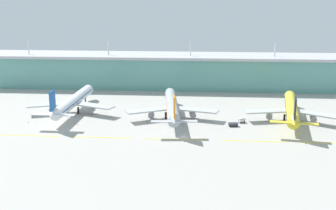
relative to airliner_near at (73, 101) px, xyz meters
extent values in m
plane|color=#A8A59E|center=(62.07, -36.80, -6.45)|extent=(600.00, 600.00, 0.00)
cube|color=#5B9E93|center=(62.07, 72.38, 4.10)|extent=(280.00, 28.00, 21.11)
cube|color=#B2B2B7|center=(62.07, 72.38, 15.55)|extent=(288.00, 34.00, 1.80)
cylinder|color=silver|center=(-49.93, 66.78, 20.95)|extent=(0.90, 0.90, 9.00)
cylinder|color=silver|center=(6.07, 66.78, 20.95)|extent=(0.90, 0.90, 9.00)
cylinder|color=silver|center=(62.07, 66.78, 20.95)|extent=(0.90, 0.90, 9.00)
cylinder|color=silver|center=(118.07, 66.78, 20.95)|extent=(0.90, 0.90, 9.00)
cylinder|color=white|center=(0.03, 1.50, 0.05)|extent=(6.90, 58.91, 5.80)
cone|color=white|center=(0.61, 32.90, 0.05)|extent=(5.58, 4.10, 5.51)
cone|color=white|center=(-0.58, -30.89, 1.25)|extent=(5.05, 6.72, 5.72)
cube|color=#19519E|center=(-0.56, -29.90, 7.70)|extent=(0.82, 6.41, 9.50)
cube|color=white|center=(-6.07, -30.29, 1.05)|extent=(10.06, 3.39, 0.36)
cube|color=white|center=(4.93, -30.50, 1.05)|extent=(10.06, 3.39, 0.36)
cube|color=#B7BABF|center=(-12.05, -2.69, -1.26)|extent=(24.85, 14.93, 0.70)
cylinder|color=gray|center=(-10.83, -1.28, -4.05)|extent=(3.28, 4.56, 3.20)
cube|color=#B7BABF|center=(11.94, -3.14, -1.26)|extent=(24.75, 15.66, 0.70)
cylinder|color=gray|center=(10.77, -1.68, -4.05)|extent=(3.28, 4.56, 3.20)
cylinder|color=black|center=(0.44, 23.56, -4.65)|extent=(0.70, 0.70, 3.60)
cylinder|color=black|center=(-3.23, -1.43, -4.65)|extent=(1.10, 1.10, 3.60)
cylinder|color=black|center=(3.17, -1.55, -4.65)|extent=(1.10, 1.10, 3.60)
cube|color=#19519E|center=(0.03, 1.50, 0.45)|extent=(6.83, 53.03, 0.60)
cylinder|color=#ADB2BC|center=(54.34, -4.72, 0.05)|extent=(11.86, 60.66, 5.80)
cone|color=#ADB2BC|center=(51.09, 27.31, 0.05)|extent=(5.89, 4.54, 5.51)
cone|color=#ADB2BC|center=(57.69, -37.74, 1.25)|extent=(5.57, 7.09, 5.72)
cube|color=orange|center=(57.59, -36.75, 7.70)|extent=(1.34, 6.44, 9.50)
cube|color=#ADB2BC|center=(52.17, -37.80, 1.05)|extent=(10.27, 4.19, 0.36)
cube|color=#ADB2BC|center=(63.11, -36.69, 1.05)|extent=(10.27, 4.19, 0.36)
cube|color=#B7BABF|center=(42.85, -10.33, -1.26)|extent=(24.40, 17.21, 0.70)
cylinder|color=gray|center=(43.90, -8.78, -4.05)|extent=(3.64, 4.80, 3.20)
cube|color=#B7BABF|center=(66.73, -7.91, -1.26)|extent=(24.94, 13.23, 0.70)
cylinder|color=gray|center=(65.39, -6.60, -4.05)|extent=(3.64, 4.80, 3.20)
cylinder|color=black|center=(52.06, 17.81, -4.65)|extent=(0.70, 0.70, 3.60)
cylinder|color=black|center=(51.46, -8.03, -4.65)|extent=(1.10, 1.10, 3.60)
cylinder|color=black|center=(57.83, -7.38, -4.65)|extent=(1.10, 1.10, 3.60)
cube|color=orange|center=(54.34, -4.72, 0.45)|extent=(11.29, 54.66, 0.60)
cylinder|color=yellow|center=(115.93, -5.11, 0.05)|extent=(15.00, 57.25, 5.80)
cone|color=yellow|center=(120.89, 25.02, 0.05)|extent=(6.09, 4.84, 5.51)
cone|color=yellow|center=(110.80, -36.22, 1.25)|extent=(5.94, 7.34, 5.72)
cube|color=black|center=(110.97, -35.23, 7.70)|extent=(1.73, 6.43, 9.50)
cube|color=yellow|center=(105.46, -34.83, 1.05)|extent=(10.39, 4.78, 0.36)
cube|color=yellow|center=(116.31, -36.62, 1.05)|extent=(10.39, 4.78, 0.36)
cube|color=#B7BABF|center=(103.37, -7.52, -1.26)|extent=(24.91, 11.89, 0.70)
cylinder|color=gray|center=(104.79, -6.29, -4.05)|extent=(3.89, 4.96, 3.20)
cube|color=#B7BABF|center=(127.05, -11.42, -1.26)|extent=(24.03, 18.29, 0.70)
cylinder|color=gray|center=(126.10, -9.80, -4.05)|extent=(3.89, 4.96, 3.20)
cylinder|color=black|center=(119.41, 16.01, -4.65)|extent=(0.70, 0.70, 3.60)
cylinder|color=black|center=(112.28, -7.55, -4.65)|extent=(1.10, 1.10, 3.60)
cylinder|color=black|center=(118.60, -8.59, -4.65)|extent=(1.10, 1.10, 3.60)
cube|color=black|center=(115.93, -5.11, 0.45)|extent=(14.11, 51.63, 0.60)
cube|color=yellow|center=(-8.93, -40.28, -6.43)|extent=(28.00, 0.70, 0.04)
cube|color=yellow|center=(25.07, -40.28, -6.43)|extent=(28.00, 0.70, 0.04)
cube|color=yellow|center=(59.07, -40.28, -6.43)|extent=(28.00, 0.70, 0.04)
cube|color=yellow|center=(93.07, -40.28, -6.43)|extent=(28.00, 0.70, 0.04)
cube|color=yellow|center=(127.07, -40.28, -6.43)|extent=(28.00, 0.70, 0.04)
cube|color=silver|center=(90.23, -11.91, -5.20)|extent=(3.94, 3.65, 1.60)
cube|color=silver|center=(90.23, -11.91, -4.05)|extent=(3.66, 3.42, 0.16)
cylinder|color=black|center=(90.72, -10.50, -6.00)|extent=(0.92, 0.83, 0.90)
cylinder|color=black|center=(91.73, -11.77, -6.00)|extent=(0.92, 0.83, 0.90)
cylinder|color=black|center=(88.74, -12.06, -6.00)|extent=(0.92, 0.83, 0.90)
cylinder|color=black|center=(89.75, -13.33, -6.00)|extent=(0.92, 0.83, 0.90)
cube|color=#333842|center=(85.50, -18.73, -5.30)|extent=(4.72, 3.06, 1.40)
cylinder|color=black|center=(86.85, -17.42, -6.00)|extent=(0.94, 0.49, 0.90)
cylinder|color=black|center=(87.19, -19.55, -6.00)|extent=(0.94, 0.49, 0.90)
cylinder|color=black|center=(83.81, -17.90, -6.00)|extent=(0.94, 0.49, 0.90)
cylinder|color=black|center=(84.14, -20.04, -6.00)|extent=(0.94, 0.49, 0.90)
cone|color=orange|center=(8.80, -22.23, -6.10)|extent=(0.56, 0.56, 0.70)
cone|color=orange|center=(6.72, -20.36, -6.10)|extent=(0.56, 0.56, 0.70)
cone|color=orange|center=(-17.26, -20.40, -6.10)|extent=(0.56, 0.56, 0.70)
camera|label=1|loc=(68.79, -221.50, 55.77)|focal=45.78mm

